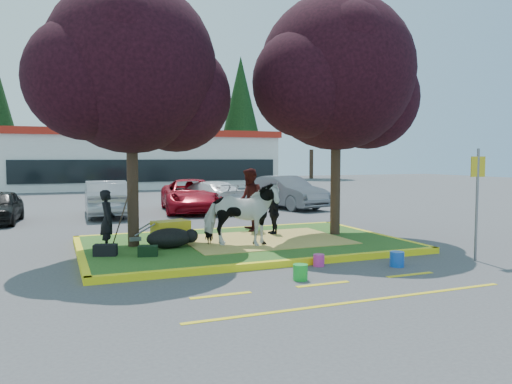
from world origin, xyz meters
name	(u,v)px	position (x,y,z in m)	size (l,w,h in m)	color
ground	(244,247)	(0.00, 0.00, 0.00)	(90.00, 90.00, 0.00)	#424244
median_island	(244,244)	(0.00, 0.00, 0.07)	(8.00, 5.00, 0.15)	#25591B
curb_near	(286,263)	(0.00, -2.58, 0.07)	(8.30, 0.16, 0.15)	yellow
curb_far	(215,231)	(0.00, 2.58, 0.07)	(8.30, 0.16, 0.15)	yellow
curb_left	(81,255)	(-4.08, 0.00, 0.07)	(0.16, 5.30, 0.15)	yellow
curb_right	(373,235)	(4.08, 0.00, 0.07)	(0.16, 5.30, 0.15)	yellow
straw_bedding	(265,240)	(0.60, 0.00, 0.15)	(4.20, 3.00, 0.01)	#D4C057
tree_purple_left	(132,76)	(-2.78, 0.38, 4.36)	(5.06, 4.20, 6.51)	black
tree_purple_right	(338,80)	(2.92, 0.18, 4.56)	(5.30, 4.40, 6.82)	black
fire_lane_stripe_a	(221,295)	(-2.00, -4.20, 0.00)	(1.10, 0.12, 0.01)	yellow
fire_lane_stripe_b	(323,284)	(0.00, -4.20, 0.00)	(1.10, 0.12, 0.01)	yellow
fire_lane_stripe_c	(410,275)	(2.00, -4.20, 0.00)	(1.10, 0.12, 0.01)	yellow
fire_lane_long	(360,301)	(0.00, -5.40, 0.00)	(6.00, 0.10, 0.01)	yellow
retail_building	(143,159)	(2.00, 27.98, 2.25)	(20.40, 8.40, 4.40)	silver
treeline	(118,101)	(1.23, 37.61, 7.73)	(46.58, 7.80, 14.63)	black
cow	(241,214)	(-0.33, -0.68, 0.96)	(0.87, 1.91, 1.61)	silver
calf	(169,238)	(-2.03, -0.21, 0.39)	(1.12, 0.63, 0.49)	black
handler	(107,220)	(-3.45, 0.07, 0.87)	(0.53, 0.35, 1.45)	black
visitor_a	(249,200)	(0.80, 1.62, 1.10)	(0.92, 0.72, 1.89)	#411312
visitor_b	(274,214)	(1.22, 0.81, 0.75)	(0.70, 0.29, 1.19)	black
wheelbarrow	(171,228)	(-1.88, 0.27, 0.57)	(1.61, 0.73, 0.61)	black
gear_bag_dark	(105,250)	(-3.58, -0.63, 0.28)	(0.51, 0.28, 0.26)	black
gear_bag_green	(148,251)	(-2.70, -1.04, 0.27)	(0.44, 0.27, 0.23)	black
sign_post	(477,192)	(4.30, -3.64, 1.59)	(0.36, 0.08, 2.57)	slate
bucket_green	(300,272)	(-0.25, -3.75, 0.15)	(0.29, 0.29, 0.31)	green
bucket_pink	(319,260)	(0.69, -2.80, 0.13)	(0.24, 0.24, 0.26)	#DB3096
bucket_blue	(397,259)	(2.24, -3.48, 0.16)	(0.31, 0.31, 0.33)	blue
car_silver	(106,198)	(-2.71, 8.59, 0.72)	(1.52, 4.36, 1.44)	gray
car_red	(191,196)	(0.90, 8.88, 0.71)	(2.34, 5.07, 1.41)	#A80E1E
car_white	(206,196)	(1.64, 9.04, 0.66)	(1.84, 4.53, 1.31)	white
car_grey	(286,192)	(5.38, 8.71, 0.75)	(1.59, 4.55, 1.50)	#5B5C63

